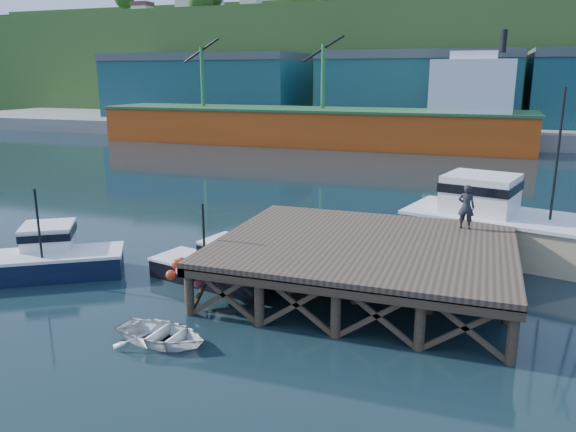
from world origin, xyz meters
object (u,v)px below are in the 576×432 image
at_px(boat_black, 218,266).
at_px(dinghy, 162,334).
at_px(boat_navy, 47,257).
at_px(trawler, 530,226).
at_px(dockworker, 466,207).

relative_size(boat_black, dinghy, 1.88).
relative_size(boat_navy, trawler, 0.53).
bearing_deg(boat_black, trawler, 43.33).
xyz_separation_m(trawler, dockworker, (-2.96, -2.98, 1.41)).
xyz_separation_m(boat_black, dinghy, (0.88, -6.07, -0.33)).
xyz_separation_m(boat_black, dockworker, (10.16, 4.56, 2.46)).
xyz_separation_m(trawler, dinghy, (-12.24, -13.61, -1.37)).
bearing_deg(boat_navy, dockworker, -12.42).
distance_m(boat_navy, boat_black, 7.89).
xyz_separation_m(boat_black, trawler, (13.12, 7.54, 1.04)).
bearing_deg(trawler, boat_navy, -140.97).
bearing_deg(boat_black, dockworker, 37.65).
xyz_separation_m(boat_navy, trawler, (20.78, 9.43, 0.88)).
xyz_separation_m(boat_navy, dinghy, (8.54, -4.18, -0.50)).
height_order(boat_navy, dinghy, boat_navy).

